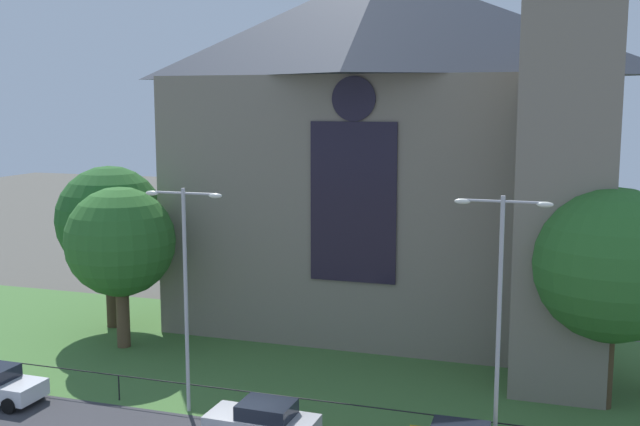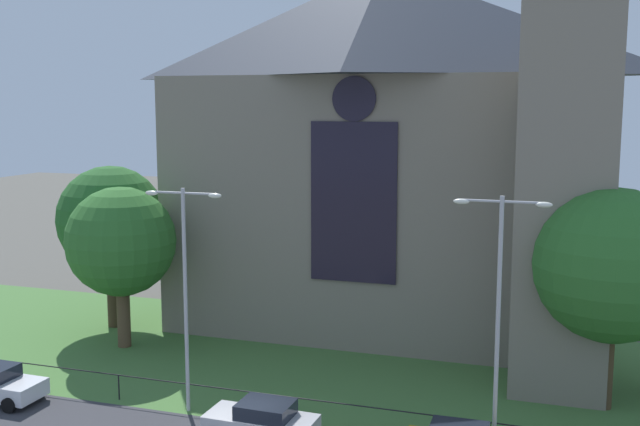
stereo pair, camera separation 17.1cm
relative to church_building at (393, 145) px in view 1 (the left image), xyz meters
name	(u,v)px [view 1 (the left image)]	position (x,y,z in m)	size (l,w,h in m)	color
ground	(326,361)	(-1.66, -7.12, -10.27)	(160.00, 160.00, 0.00)	#56544C
grass_verge	(313,375)	(-1.66, -9.12, -10.27)	(120.00, 20.00, 0.01)	#477538
church_building	(393,145)	(0.00, 0.00, 0.00)	(23.20, 16.20, 26.00)	gray
iron_railing	(290,400)	(-0.77, -14.62, -9.30)	(31.23, 0.07, 1.13)	black
tree_left_far	(110,220)	(-14.89, -5.20, -4.16)	(6.00, 6.00, 9.15)	#423021
tree_left_near	(120,242)	(-12.36, -8.21, -4.73)	(5.63, 5.63, 8.39)	brown
tree_right_near	(612,265)	(11.16, -9.02, -4.20)	(6.37, 6.37, 9.28)	#4C3823
streetlamp_near	(185,274)	(-5.20, -14.72, -4.47)	(3.37, 0.26, 9.27)	#B2B2B7
streetlamp_far	(500,295)	(7.20, -14.72, -4.38)	(3.37, 0.26, 9.44)	#B2B2B7
parked_car_silver	(263,421)	(-1.22, -16.35, -9.53)	(4.24, 2.11, 1.51)	#B7B7BC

